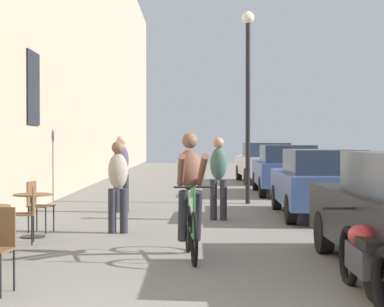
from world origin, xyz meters
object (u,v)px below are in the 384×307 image
(cafe_chair_far_toward_street, at_px, (35,203))
(parked_car_third, at_px, (283,169))
(cafe_chair_far_toward_wall, at_px, (24,211))
(cafe_table_far, at_px, (30,206))
(pedestrian_near, at_px, (116,182))
(cyclist_on_bicycle, at_px, (188,198))
(parked_car_fourth, at_px, (262,162))
(pedestrian_mid, at_px, (216,174))
(parked_motorcycle, at_px, (363,259))
(street_lamp, at_px, (246,82))
(pedestrian_far, at_px, (119,169))
(parked_car_second, at_px, (317,182))

(cafe_chair_far_toward_street, bearing_deg, parked_car_third, 55.55)
(parked_car_third, bearing_deg, cafe_chair_far_toward_wall, -119.96)
(cafe_table_far, bearing_deg, pedestrian_near, 19.10)
(cyclist_on_bicycle, bearing_deg, parked_car_fourth, 79.93)
(pedestrian_mid, height_order, parked_motorcycle, pedestrian_mid)
(pedestrian_near, distance_m, parked_car_third, 9.16)
(cafe_table_far, bearing_deg, cafe_chair_far_toward_street, 97.00)
(cafe_chair_far_toward_wall, xyz_separation_m, pedestrian_mid, (3.10, 2.98, 0.42))
(cafe_table_far, bearing_deg, street_lamp, 54.76)
(cafe_chair_far_toward_wall, relative_size, street_lamp, 0.18)
(cyclist_on_bicycle, height_order, pedestrian_mid, cyclist_on_bicycle)
(pedestrian_mid, xyz_separation_m, street_lamp, (0.89, 3.44, 2.17))
(cafe_chair_far_toward_wall, relative_size, parked_motorcycle, 0.41)
(cafe_chair_far_toward_street, xyz_separation_m, cafe_chair_far_toward_wall, (0.15, -1.27, 0.00))
(cafe_table_far, bearing_deg, parked_car_fourth, 68.93)
(cafe_chair_far_toward_wall, xyz_separation_m, cyclist_on_bicycle, (2.54, -1.08, 0.29))
(parked_car_fourth, bearing_deg, cafe_chair_far_toward_street, -112.20)
(pedestrian_far, xyz_separation_m, parked_motorcycle, (3.33, -7.92, -0.57))
(cafe_table_far, bearing_deg, pedestrian_far, 74.30)
(cafe_table_far, height_order, parked_car_third, parked_car_third)
(cyclist_on_bicycle, height_order, street_lamp, street_lamp)
(pedestrian_mid, bearing_deg, cafe_chair_far_toward_wall, -136.13)
(cyclist_on_bicycle, bearing_deg, cafe_chair_far_toward_wall, 156.88)
(street_lamp, bearing_deg, cafe_table_far, -125.24)
(parked_car_third, bearing_deg, street_lamp, -115.51)
(cafe_chair_far_toward_street, bearing_deg, street_lamp, 51.21)
(pedestrian_near, height_order, pedestrian_mid, pedestrian_mid)
(cafe_table_far, height_order, pedestrian_near, pedestrian_near)
(cafe_chair_far_toward_street, distance_m, street_lamp, 7.10)
(cafe_table_far, xyz_separation_m, cafe_chair_far_toward_street, (-0.07, 0.61, -0.00))
(cafe_chair_far_toward_wall, bearing_deg, parked_car_fourth, 70.06)
(cafe_table_far, height_order, cafe_chair_far_toward_wall, cafe_chair_far_toward_wall)
(cafe_chair_far_toward_wall, distance_m, pedestrian_near, 1.76)
(pedestrian_mid, bearing_deg, pedestrian_near, -134.57)
(pedestrian_mid, height_order, parked_car_fourth, pedestrian_mid)
(cafe_chair_far_toward_street, height_order, parked_car_second, parked_car_second)
(cafe_table_far, height_order, cafe_chair_far_toward_street, cafe_chair_far_toward_street)
(pedestrian_far, bearing_deg, street_lamp, 33.70)
(pedestrian_far, bearing_deg, pedestrian_mid, -34.06)
(pedestrian_near, bearing_deg, pedestrian_far, 95.33)
(pedestrian_near, bearing_deg, cyclist_on_bicycle, -60.49)
(parked_car_fourth, height_order, parked_motorcycle, parked_car_fourth)
(pedestrian_mid, relative_size, parked_car_fourth, 0.38)
(pedestrian_mid, relative_size, pedestrian_far, 0.97)
(parked_car_second, bearing_deg, parked_motorcycle, -97.64)
(cafe_chair_far_toward_wall, xyz_separation_m, parked_car_second, (5.25, 3.50, 0.22))
(pedestrian_near, distance_m, pedestrian_far, 3.29)
(pedestrian_far, height_order, parked_car_fourth, pedestrian_far)
(pedestrian_mid, bearing_deg, cafe_table_far, -143.92)
(cafe_chair_far_toward_street, relative_size, parked_motorcycle, 0.41)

